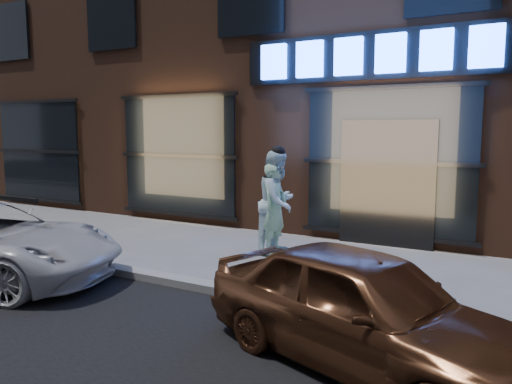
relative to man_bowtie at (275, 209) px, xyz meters
The scene contains 6 objects.
ground 2.92m from the man_bowtie, 55.95° to the right, with size 90.00×90.00×0.00m, color slate.
curb 2.90m from the man_bowtie, 55.95° to the right, with size 60.00×0.25×0.12m, color gray.
storefront_building 7.30m from the man_bowtie, 74.50° to the left, with size 30.20×8.28×10.30m.
man_bowtie is the anchor object (origin of this frame).
man_cap 0.16m from the man_bowtie, 89.34° to the left, with size 0.90×0.70×1.85m, color white.
gold_sedan 4.34m from the man_bowtie, 51.72° to the right, with size 1.34×3.34×1.14m, color brown.
Camera 1 is at (2.44, -5.48, 2.23)m, focal length 35.00 mm.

